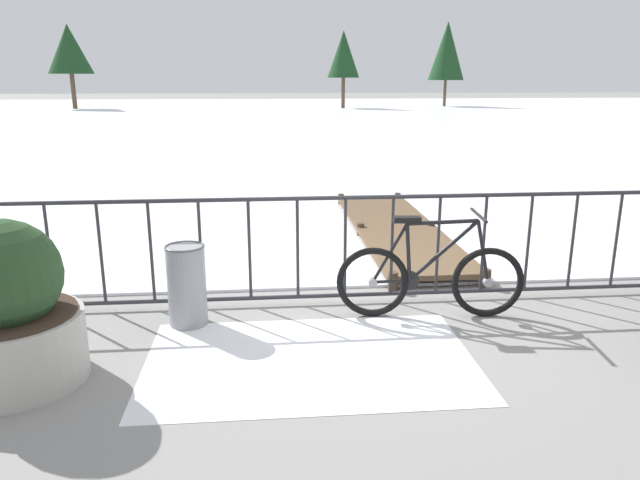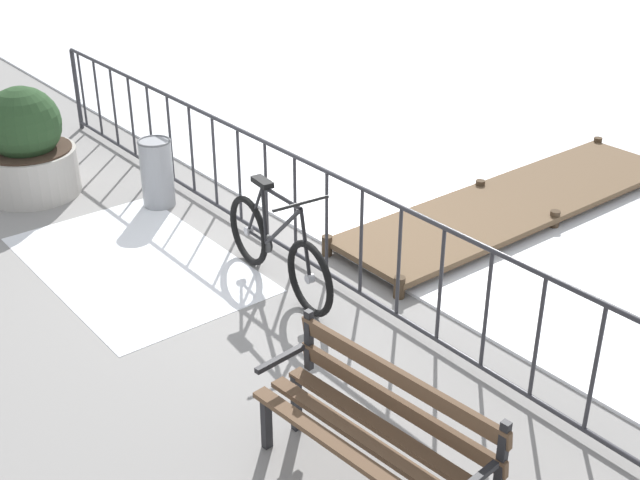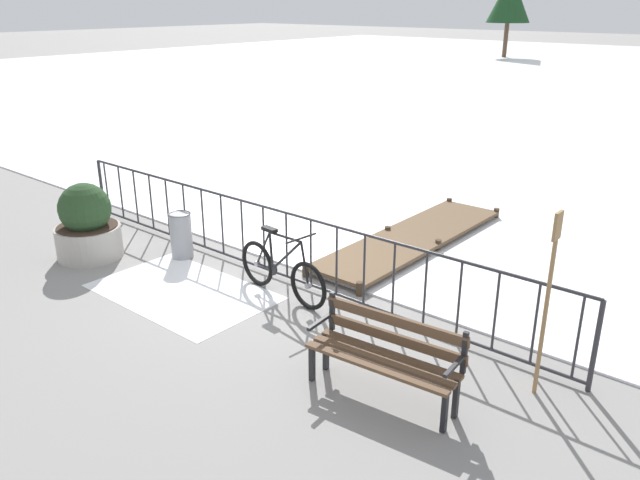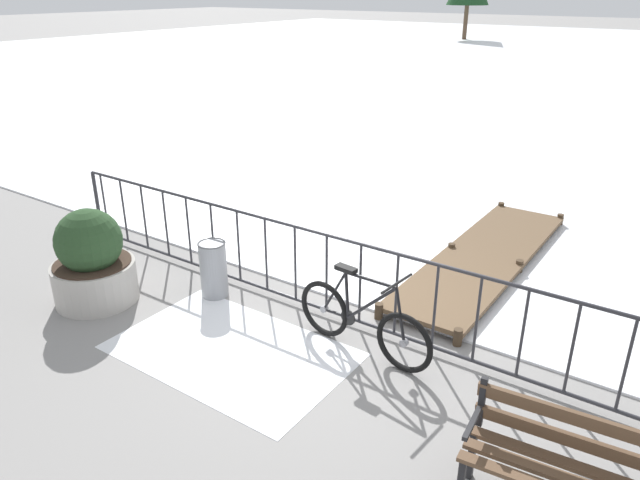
# 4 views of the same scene
# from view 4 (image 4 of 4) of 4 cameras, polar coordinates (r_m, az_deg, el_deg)

# --- Properties ---
(ground_plane) EXTENTS (160.00, 160.00, 0.00)m
(ground_plane) POSITION_cam_4_polar(r_m,az_deg,el_deg) (7.02, 2.17, -7.85)
(ground_plane) COLOR gray
(snow_patch) EXTENTS (2.56, 1.61, 0.01)m
(snow_patch) POSITION_cam_4_polar(r_m,az_deg,el_deg) (6.56, -8.56, -10.51)
(snow_patch) COLOR white
(snow_patch) RESTS_ON ground
(railing_fence) EXTENTS (9.06, 0.06, 1.07)m
(railing_fence) POSITION_cam_4_polar(r_m,az_deg,el_deg) (6.74, 2.24, -3.78)
(railing_fence) COLOR #2D2D33
(railing_fence) RESTS_ON ground
(bicycle_near_railing) EXTENTS (1.71, 0.52, 0.97)m
(bicycle_near_railing) POSITION_cam_4_polar(r_m,az_deg,el_deg) (6.31, 4.08, -7.89)
(bicycle_near_railing) COLOR black
(bicycle_near_railing) RESTS_ON ground
(park_bench) EXTENTS (1.64, 0.62, 0.89)m
(park_bench) POSITION_cam_4_polar(r_m,az_deg,el_deg) (4.84, 23.84, -19.28)
(park_bench) COLOR brown
(park_bench) RESTS_ON ground
(planter_with_shrub) EXTENTS (1.01, 1.01, 1.20)m
(planter_with_shrub) POSITION_cam_4_polar(r_m,az_deg,el_deg) (7.74, -21.17, -1.98)
(planter_with_shrub) COLOR #ADA8A0
(planter_with_shrub) RESTS_ON ground
(trash_bin) EXTENTS (0.35, 0.35, 0.73)m
(trash_bin) POSITION_cam_4_polar(r_m,az_deg,el_deg) (7.52, -10.26, -2.74)
(trash_bin) COLOR gray
(trash_bin) RESTS_ON ground
(wooden_dock) EXTENTS (1.10, 4.37, 0.20)m
(wooden_dock) POSITION_cam_4_polar(r_m,az_deg,el_deg) (8.63, 15.59, -1.59)
(wooden_dock) COLOR brown
(wooden_dock) RESTS_ON ground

